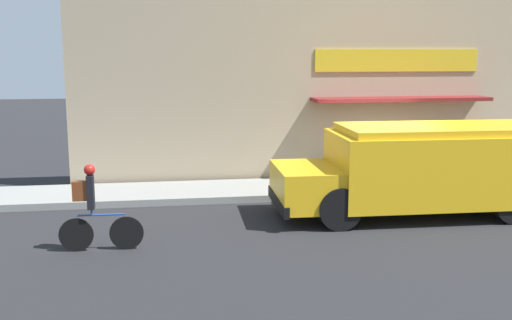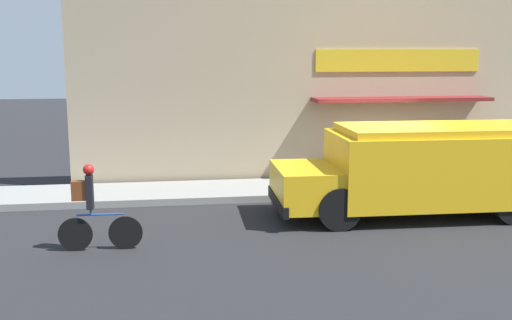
# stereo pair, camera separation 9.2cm
# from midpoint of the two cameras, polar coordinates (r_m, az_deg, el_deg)

# --- Properties ---
(ground_plane) EXTENTS (70.00, 70.00, 0.00)m
(ground_plane) POSITION_cam_midpoint_polar(r_m,az_deg,el_deg) (15.47, 11.91, -3.56)
(ground_plane) COLOR #232326
(sidewalk) EXTENTS (28.00, 2.03, 0.17)m
(sidewalk) POSITION_cam_midpoint_polar(r_m,az_deg,el_deg) (16.38, 10.69, -2.44)
(sidewalk) COLOR gray
(sidewalk) RESTS_ON ground_plane
(storefront) EXTENTS (15.95, 1.03, 5.57)m
(storefront) POSITION_cam_midpoint_polar(r_m,az_deg,el_deg) (17.18, 9.77, 7.25)
(storefront) COLOR tan
(storefront) RESTS_ON ground_plane
(school_bus) EXTENTS (6.23, 2.72, 2.03)m
(school_bus) POSITION_cam_midpoint_polar(r_m,az_deg,el_deg) (13.90, 15.62, -0.69)
(school_bus) COLOR yellow
(school_bus) RESTS_ON ground_plane
(cyclist) EXTENTS (1.54, 0.20, 1.63)m
(cyclist) POSITION_cam_midpoint_polar(r_m,az_deg,el_deg) (11.42, -15.43, -4.52)
(cyclist) COLOR black
(cyclist) RESTS_ON ground_plane
(trash_bin) EXTENTS (0.62, 0.62, 0.84)m
(trash_bin) POSITION_cam_midpoint_polar(r_m,az_deg,el_deg) (16.36, 8.22, -0.57)
(trash_bin) COLOR #2D5138
(trash_bin) RESTS_ON sidewalk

